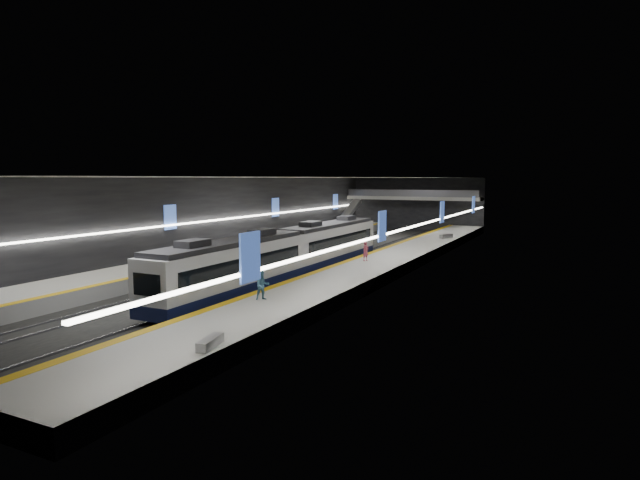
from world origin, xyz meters
The scene contains 24 objects.
ground centered at (0.00, 0.00, 0.00)m, with size 70.00×70.00×0.00m, color black.
ceiling centered at (0.00, 0.00, 8.00)m, with size 20.00×70.00×0.04m, color beige.
wall_left centered at (-10.00, 0.00, 4.00)m, with size 0.04×70.00×8.00m, color black.
wall_right centered at (10.00, 0.00, 4.00)m, with size 0.04×70.00×8.00m, color black.
wall_back centered at (0.00, 35.00, 4.00)m, with size 20.00×0.04×8.00m, color black.
platform_left centered at (-7.50, 0.00, 0.50)m, with size 5.00×70.00×1.00m, color slate.
tile_surface_left centered at (-7.50, 0.00, 1.01)m, with size 5.00×70.00×0.02m, color #AFAFAA.
tactile_strip_left centered at (-5.30, 0.00, 1.02)m, with size 0.60×70.00×0.02m, color #DCA60B.
platform_right centered at (7.50, 0.00, 0.50)m, with size 5.00×70.00×1.00m, color slate.
tile_surface_right centered at (7.50, 0.00, 1.01)m, with size 5.00×70.00×0.02m, color #AFAFAA.
tactile_strip_right centered at (5.30, 0.00, 1.02)m, with size 0.60×70.00×0.02m, color #DCA60B.
rails centered at (0.00, 0.00, 0.06)m, with size 6.52×70.00×0.12m.
train centered at (2.50, -8.67, 2.20)m, with size 2.69×30.05×3.60m.
ad_posters centered at (0.00, 1.00, 4.50)m, with size 19.94×53.50×2.20m.
cove_light_left centered at (-9.80, 0.00, 3.80)m, with size 0.25×68.60×0.12m, color white.
cove_light_right centered at (9.80, 0.00, 3.80)m, with size 0.25×68.60×0.12m, color white.
mezzanine_bridge centered at (0.00, 32.93, 5.04)m, with size 20.00×3.00×1.50m.
escalator centered at (-7.50, 26.00, 2.90)m, with size 1.20×8.00×0.60m, color #99999E.
bench_left_far centered at (-9.50, 14.17, 1.23)m, with size 0.52×1.89×0.46m, color #99999E.
bench_right_near centered at (9.43, -27.28, 1.21)m, with size 0.47×1.70×0.42m, color #99999E.
bench_right_far centered at (8.71, 17.32, 1.24)m, with size 0.54×1.95×0.48m, color #99999E.
passenger_right_a centered at (6.66, -2.89, 1.82)m, with size 0.60×0.39×1.64m, color #B24254.
passenger_right_b centered at (6.70, -19.01, 1.83)m, with size 0.81×0.63×1.67m, color teal.
passenger_left_a centered at (-5.87, 10.62, 1.87)m, with size 1.03×0.43×1.75m, color beige.
Camera 1 is at (22.96, -44.38, 7.94)m, focal length 30.00 mm.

